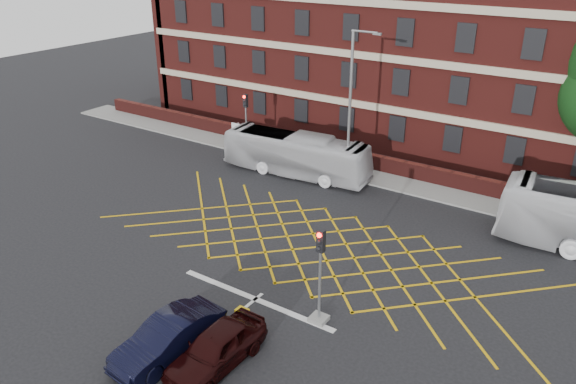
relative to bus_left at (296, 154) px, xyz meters
The scene contains 14 objects.
ground 11.42m from the bus_left, 56.42° to the right, with size 120.00×120.00×0.00m, color black.
victorian_building 15.54m from the bus_left, 62.57° to the left, with size 51.00×12.17×20.40m.
boundary_wall 7.26m from the bus_left, 29.57° to the left, with size 56.00×0.50×1.10m, color #451412.
far_pavement 6.90m from the bus_left, 22.19° to the left, with size 60.00×3.00×0.12m, color slate.
box_junction_hatching 9.83m from the bus_left, 49.89° to the right, with size 11.50×0.12×0.02m, color #CC990C.
stop_line 14.45m from the bus_left, 64.16° to the right, with size 8.00×0.30×0.02m, color silver.
bus_left is the anchor object (origin of this frame).
car_navy 18.50m from the bus_left, 72.07° to the right, with size 1.64×4.71×1.55m, color black.
car_maroon 18.64m from the bus_left, 66.09° to the right, with size 1.78×4.42×1.51m, color black.
traffic_light_near 15.78m from the bus_left, 53.60° to the right, with size 0.70×0.70×4.27m.
traffic_light_far 5.77m from the bus_left, 162.15° to the left, with size 0.70×0.70×4.27m.
street_lamp 4.24m from the bus_left, ahead, with size 2.25×1.00×9.69m.
direction_signs 6.10m from the bus_left, 167.15° to the left, with size 1.10×0.16×2.20m.
utility_cabinet 16.44m from the bus_left, 64.64° to the right, with size 0.50×0.39×0.93m, color gold.
Camera 1 is at (12.54, -19.73, 14.56)m, focal length 35.00 mm.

